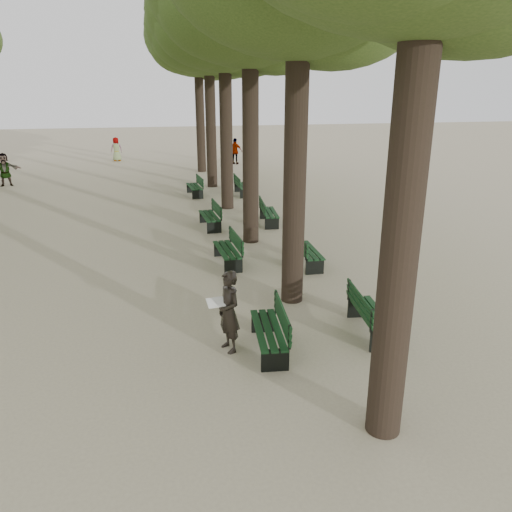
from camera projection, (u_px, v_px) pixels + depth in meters
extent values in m
plane|color=tan|center=(258.00, 371.00, 9.18)|extent=(120.00, 120.00, 0.00)
cylinder|color=#33261C|center=(406.00, 186.00, 6.42)|extent=(0.52, 0.52, 7.50)
cylinder|color=#33261C|center=(296.00, 144.00, 11.05)|extent=(0.52, 0.52, 7.50)
cylinder|color=#33261C|center=(250.00, 127.00, 15.67)|extent=(0.52, 0.52, 7.50)
cylinder|color=#33261C|center=(226.00, 118.00, 20.30)|extent=(0.52, 0.52, 7.50)
ellipsoid|color=#314C1A|center=(224.00, 11.00, 19.03)|extent=(6.00, 6.00, 4.50)
cylinder|color=#33261C|center=(210.00, 112.00, 24.93)|extent=(0.52, 0.52, 7.50)
ellipsoid|color=#314C1A|center=(208.00, 26.00, 23.65)|extent=(6.00, 6.00, 4.50)
cylinder|color=#33261C|center=(200.00, 108.00, 29.55)|extent=(0.52, 0.52, 7.50)
ellipsoid|color=#314C1A|center=(197.00, 36.00, 28.28)|extent=(6.00, 6.00, 4.50)
cube|color=black|center=(268.00, 340.00, 9.85)|extent=(0.68, 1.84, 0.45)
cube|color=black|center=(268.00, 330.00, 9.77)|extent=(0.70, 1.84, 0.04)
cube|color=black|center=(282.00, 316.00, 9.72)|extent=(0.21, 1.80, 0.40)
cube|color=black|center=(227.00, 257.00, 14.63)|extent=(0.61, 1.82, 0.45)
cube|color=black|center=(227.00, 250.00, 14.56)|extent=(0.63, 1.83, 0.04)
cube|color=black|center=(236.00, 240.00, 14.54)|extent=(0.13, 1.80, 0.40)
cube|color=black|center=(210.00, 222.00, 18.44)|extent=(0.64, 1.83, 0.45)
cube|color=black|center=(209.00, 216.00, 18.36)|extent=(0.66, 1.83, 0.04)
cube|color=black|center=(217.00, 208.00, 18.35)|extent=(0.16, 1.80, 0.40)
cube|color=black|center=(194.00, 191.00, 23.84)|extent=(0.66, 1.84, 0.45)
cube|color=black|center=(194.00, 186.00, 23.77)|extent=(0.68, 1.84, 0.04)
cube|color=black|center=(200.00, 180.00, 23.76)|extent=(0.18, 1.80, 0.40)
cube|color=black|center=(371.00, 323.00, 10.53)|extent=(0.71, 1.85, 0.45)
cube|color=black|center=(372.00, 314.00, 10.46)|extent=(0.73, 1.85, 0.04)
cube|color=black|center=(360.00, 303.00, 10.34)|extent=(0.23, 1.79, 0.40)
cube|color=black|center=(308.00, 258.00, 14.57)|extent=(0.57, 1.81, 0.45)
cube|color=black|center=(308.00, 250.00, 14.50)|extent=(0.59, 1.82, 0.04)
cube|color=black|center=(299.00, 242.00, 14.37)|extent=(0.09, 1.80, 0.40)
cube|color=black|center=(270.00, 218.00, 18.95)|extent=(0.70, 1.84, 0.45)
cube|color=black|center=(270.00, 212.00, 18.88)|extent=(0.72, 1.85, 0.04)
cube|color=black|center=(262.00, 206.00, 18.76)|extent=(0.22, 1.79, 0.40)
cube|color=black|center=(243.00, 190.00, 24.02)|extent=(0.54, 1.80, 0.45)
cube|color=black|center=(243.00, 186.00, 23.94)|extent=(0.56, 1.80, 0.04)
cube|color=black|center=(237.00, 180.00, 23.80)|extent=(0.06, 1.80, 0.40)
imported|color=black|center=(229.00, 312.00, 9.67)|extent=(0.54, 0.74, 1.66)
cube|color=white|center=(216.00, 302.00, 9.55)|extent=(0.37, 0.29, 0.12)
imported|color=#262628|center=(116.00, 149.00, 34.79)|extent=(0.86, 0.55, 1.63)
imported|color=#262628|center=(235.00, 151.00, 33.35)|extent=(1.03, 0.83, 1.71)
imported|color=#262628|center=(212.00, 149.00, 34.97)|extent=(0.74, 1.13, 1.68)
imported|color=#262628|center=(5.00, 170.00, 26.04)|extent=(1.62, 0.66, 1.71)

